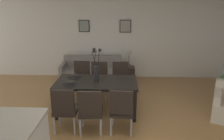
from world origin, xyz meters
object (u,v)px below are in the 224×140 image
object	(u,v)px
dining_chair_near_left	(65,108)
sofa	(92,74)
bowl_near_right	(74,76)
framed_picture_center	(125,26)
dining_chair_near_right	(81,77)
table_lamp	(129,55)
dining_table	(96,84)
bowl_near_left	(70,82)
side_table	(129,75)
dining_chair_mid_left	(122,109)
framed_picture_left	(84,26)
dining_chair_far_right	(99,78)
dining_chair_mid_right	(121,78)
dining_chair_far_left	(91,109)
centerpiece_vase	(96,69)

from	to	relation	value
dining_chair_near_left	sofa	distance (m)	2.79
bowl_near_right	framed_picture_center	world-z (taller)	framed_picture_center
dining_chair_near_right	table_lamp	size ratio (longest dim) A/B	1.80
bowl_near_right	table_lamp	distance (m)	2.13
dining_table	table_lamp	bearing A→B (deg)	67.80
bowl_near_left	side_table	world-z (taller)	bowl_near_left
dining_chair_near_left	dining_chair_mid_left	bearing A→B (deg)	0.00
dining_chair_near_right	framed_picture_left	bearing A→B (deg)	95.03
dining_chair_near_left	side_table	world-z (taller)	dining_chair_near_left
dining_chair_near_left	bowl_near_right	bearing A→B (deg)	91.57
dining_chair_near_right	dining_chair_mid_left	size ratio (longest dim) A/B	1.00
dining_chair_far_right	dining_chair_mid_left	distance (m)	1.83
sofa	side_table	bearing A→B (deg)	-1.28
sofa	side_table	xyz separation A→B (m)	(1.13, -0.03, -0.02)
dining_chair_mid_right	dining_chair_far_left	bearing A→B (deg)	-106.84
table_lamp	dining_chair_mid_left	bearing A→B (deg)	-94.27
dining_chair_far_right	framed_picture_left	size ratio (longest dim) A/B	2.43
dining_chair_mid_right	centerpiece_vase	size ratio (longest dim) A/B	1.25
side_table	framed_picture_left	size ratio (longest dim) A/B	1.37
dining_chair_near_left	bowl_near_right	distance (m)	1.12
centerpiece_vase	table_lamp	world-z (taller)	centerpiece_vase
bowl_near_left	framed_picture_left	world-z (taller)	framed_picture_left
dining_table	dining_chair_far_right	distance (m)	0.88
sofa	table_lamp	size ratio (longest dim) A/B	3.58
table_lamp	framed_picture_left	bearing A→B (deg)	156.32
dining_chair_near_left	dining_chair_far_right	world-z (taller)	same
dining_chair_mid_right	table_lamp	size ratio (longest dim) A/B	1.80
sofa	side_table	size ratio (longest dim) A/B	3.51
side_table	table_lamp	world-z (taller)	table_lamp
dining_chair_near_right	dining_chair_far_left	distance (m)	1.89
dining_chair_mid_left	dining_chair_near_left	bearing A→B (deg)	-180.00
dining_chair_mid_right	bowl_near_left	distance (m)	1.56
dining_chair_far_right	bowl_near_left	world-z (taller)	dining_chair_far_right
dining_chair_mid_right	table_lamp	bearing A→B (deg)	76.54
dining_chair_near_right	sofa	size ratio (longest dim) A/B	0.50
dining_chair_mid_left	framed_picture_left	size ratio (longest dim) A/B	2.43
dining_chair_mid_right	sofa	size ratio (longest dim) A/B	0.50
centerpiece_vase	framed_picture_center	bearing A→B (deg)	75.41
dining_table	dining_chair_near_left	world-z (taller)	dining_chair_near_left
sofa	dining_table	bearing A→B (deg)	-79.23
framed_picture_left	dining_chair_far_left	bearing A→B (deg)	-79.39
dining_table	dining_chair_near_left	xyz separation A→B (m)	(-0.51, -0.86, -0.15)
dining_table	framed_picture_left	xyz separation A→B (m)	(-0.65, 2.51, 1.01)
dining_chair_mid_left	side_table	bearing A→B (deg)	85.73
dining_chair_far_left	table_lamp	world-z (taller)	table_lamp
framed_picture_center	dining_chair_near_right	bearing A→B (deg)	-126.15
dining_table	bowl_near_left	world-z (taller)	bowl_near_left
dining_chair_far_right	framed_picture_left	xyz separation A→B (m)	(-0.63, 1.65, 1.17)
dining_chair_mid_right	framed_picture_center	xyz separation A→B (m)	(0.12, 1.63, 1.17)
sofa	framed_picture_left	xyz separation A→B (m)	(-0.29, 0.60, 1.40)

